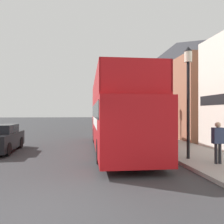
{
  "coord_description": "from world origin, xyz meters",
  "views": [
    {
      "loc": [
        0.79,
        -4.55,
        2.12
      ],
      "look_at": [
        2.27,
        5.72,
        2.15
      ],
      "focal_mm": 35.0,
      "sensor_mm": 36.0,
      "label": 1
    }
  ],
  "objects_px": {
    "tour_bus": "(117,119)",
    "lamp_post_third": "(122,102)",
    "parked_car_ahead_of_bus": "(110,127)",
    "pedestrian_second": "(218,139)",
    "lamp_post_nearest": "(188,81)",
    "lamp_post_second": "(138,95)"
  },
  "relations": [
    {
      "from": "tour_bus",
      "to": "lamp_post_third",
      "type": "distance_m",
      "value": 12.41
    },
    {
      "from": "parked_car_ahead_of_bus",
      "to": "pedestrian_second",
      "type": "height_order",
      "value": "pedestrian_second"
    },
    {
      "from": "lamp_post_third",
      "to": "parked_car_ahead_of_bus",
      "type": "bearing_deg",
      "value": -117.58
    },
    {
      "from": "pedestrian_second",
      "to": "tour_bus",
      "type": "bearing_deg",
      "value": 125.64
    },
    {
      "from": "tour_bus",
      "to": "lamp_post_nearest",
      "type": "distance_m",
      "value": 4.6
    },
    {
      "from": "lamp_post_second",
      "to": "tour_bus",
      "type": "bearing_deg",
      "value": -118.97
    },
    {
      "from": "lamp_post_nearest",
      "to": "lamp_post_third",
      "type": "height_order",
      "value": "lamp_post_nearest"
    },
    {
      "from": "tour_bus",
      "to": "lamp_post_second",
      "type": "height_order",
      "value": "lamp_post_second"
    },
    {
      "from": "lamp_post_second",
      "to": "parked_car_ahead_of_bus",
      "type": "bearing_deg",
      "value": 109.78
    },
    {
      "from": "pedestrian_second",
      "to": "lamp_post_third",
      "type": "relative_size",
      "value": 0.35
    },
    {
      "from": "parked_car_ahead_of_bus",
      "to": "lamp_post_nearest",
      "type": "xyz_separation_m",
      "value": [
        1.73,
        -12.13,
        2.77
      ]
    },
    {
      "from": "parked_car_ahead_of_bus",
      "to": "lamp_post_second",
      "type": "bearing_deg",
      "value": -73.32
    },
    {
      "from": "parked_car_ahead_of_bus",
      "to": "lamp_post_third",
      "type": "xyz_separation_m",
      "value": [
        1.76,
        3.36,
        2.66
      ]
    },
    {
      "from": "parked_car_ahead_of_bus",
      "to": "lamp_post_nearest",
      "type": "distance_m",
      "value": 12.56
    },
    {
      "from": "lamp_post_second",
      "to": "lamp_post_third",
      "type": "xyz_separation_m",
      "value": [
        0.18,
        7.74,
        -0.15
      ]
    },
    {
      "from": "tour_bus",
      "to": "parked_car_ahead_of_bus",
      "type": "relative_size",
      "value": 2.36
    },
    {
      "from": "pedestrian_second",
      "to": "lamp_post_nearest",
      "type": "height_order",
      "value": "lamp_post_nearest"
    },
    {
      "from": "lamp_post_nearest",
      "to": "lamp_post_second",
      "type": "distance_m",
      "value": 7.75
    },
    {
      "from": "parked_car_ahead_of_bus",
      "to": "pedestrian_second",
      "type": "bearing_deg",
      "value": -82.72
    },
    {
      "from": "parked_car_ahead_of_bus",
      "to": "pedestrian_second",
      "type": "relative_size",
      "value": 2.86
    },
    {
      "from": "pedestrian_second",
      "to": "lamp_post_nearest",
      "type": "xyz_separation_m",
      "value": [
        -0.68,
        1.04,
        2.35
      ]
    },
    {
      "from": "lamp_post_second",
      "to": "lamp_post_third",
      "type": "height_order",
      "value": "lamp_post_second"
    }
  ]
}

